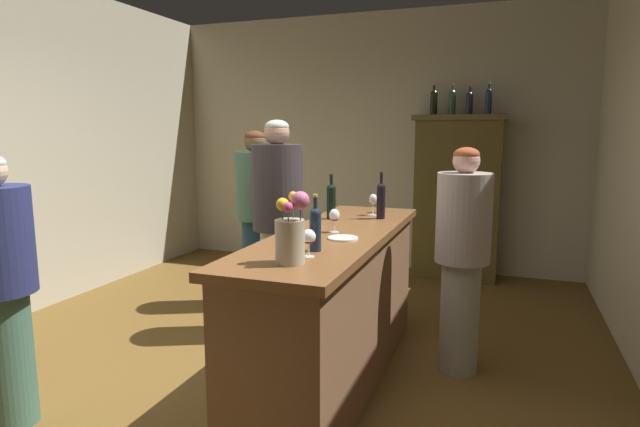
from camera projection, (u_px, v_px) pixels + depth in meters
floor at (232, 393)px, 3.26m from camera, size 8.85×8.85×0.00m
wall_back at (371, 142)px, 6.24m from camera, size 4.98×0.12×2.98m
bar_counter at (335, 306)px, 3.37m from camera, size 0.65×2.26×0.99m
display_cabinet at (457, 195)px, 5.70m from camera, size 0.98×0.43×1.80m
wine_bottle_merlot at (315, 227)px, 2.75m from camera, size 0.06×0.06×0.31m
wine_bottle_chardonnay at (331, 199)px, 3.75m from camera, size 0.07×0.07×0.33m
wine_bottle_rose at (381, 199)px, 3.76m from camera, size 0.06×0.06×0.34m
wine_glass_front at (309, 238)px, 2.62m from camera, size 0.07×0.07×0.14m
wine_glass_mid at (334, 216)px, 3.26m from camera, size 0.07×0.07×0.15m
wine_glass_rear at (373, 200)px, 3.92m from camera, size 0.07×0.07×0.16m
wine_glass_spare at (381, 198)px, 4.04m from camera, size 0.06×0.06×0.16m
flower_arrangement at (291, 234)px, 2.48m from camera, size 0.17×0.15×0.35m
cheese_plate at (343, 238)px, 3.07m from camera, size 0.18×0.18×0.01m
display_bottle_left at (434, 101)px, 5.63m from camera, size 0.08×0.08×0.31m
display_bottle_midleft at (452, 101)px, 5.57m from camera, size 0.07×0.07×0.33m
display_bottle_center at (469, 102)px, 5.51m from camera, size 0.07×0.07×0.29m
display_bottle_midright at (489, 100)px, 5.44m from camera, size 0.07×0.07×0.33m
patron_in_navy at (278, 220)px, 4.09m from camera, size 0.40×0.40×1.71m
patron_redhead at (256, 212)px, 4.77m from camera, size 0.38×0.38×1.63m
patron_tall at (0, 283)px, 2.80m from camera, size 0.37×0.37×1.51m
bartender at (462, 253)px, 3.44m from camera, size 0.36×0.36×1.52m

